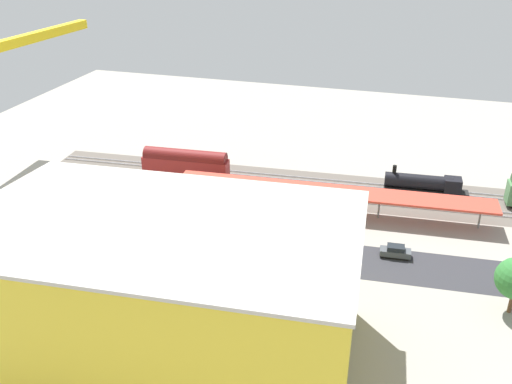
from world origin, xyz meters
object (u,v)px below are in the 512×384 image
Objects in this scene: street_tree_4 at (96,212)px; parked_car_0 at (395,252)px; platform_canopy_near at (332,192)px; parked_car_3 at (241,229)px; freight_coach_far at (186,164)px; parked_car_5 at (146,216)px; street_tree_3 at (62,208)px; street_tree_2 at (182,229)px; locomotive at (427,185)px; box_truck_0 at (106,245)px; construction_building at (163,291)px; parked_car_6 at (105,209)px; parked_car_4 at (192,222)px; street_tree_1 at (317,244)px; parked_car_1 at (339,243)px; parked_car_2 at (288,234)px; traffic_light at (253,205)px.

parked_car_0 is at bearing -169.06° from street_tree_4.
platform_canopy_near is 11.63× the size of parked_car_3.
freight_coach_far is 4.02× the size of parked_car_5.
street_tree_4 reaches higher than street_tree_3.
street_tree_2 is at bearing 15.96° from parked_car_0.
parked_car_5 is 0.60× the size of street_tree_2.
locomotive is 3.60× the size of parked_car_5.
construction_building is at bearing 136.66° from box_truck_0.
street_tree_4 is (19.99, -19.05, -3.09)m from construction_building.
parked_car_5 is at bearing 89.28° from freight_coach_far.
parked_car_6 is (7.85, 15.97, -2.47)m from freight_coach_far.
parked_car_0 is at bearing 179.96° from parked_car_6.
parked_car_6 is (15.67, -0.10, -0.04)m from parked_car_4.
parked_car_4 is at bearing -144.68° from street_tree_4.
freight_coach_far reaches higher than parked_car_6.
street_tree_2 is (19.51, 0.10, -0.77)m from street_tree_1.
street_tree_3 is (2.55, 7.69, 3.68)m from parked_car_6.
locomotive is 3.24× the size of parked_car_0.
street_tree_4 is (3.94, 24.41, 1.89)m from freight_coach_far.
box_truck_0 is at bearing 121.10° from parked_car_6.
parked_car_0 is at bearing 136.72° from platform_canopy_near.
platform_canopy_near is 6.91× the size of street_tree_4.
street_tree_4 is (35.18, 8.59, 4.30)m from parked_car_1.
street_tree_4 is (47.20, 31.03, 3.35)m from locomotive.
construction_building reaches higher than street_tree_1.
parked_car_0 is 0.60× the size of street_tree_4.
parked_car_1 reaches higher than parked_car_6.
platform_canopy_near is 11.20× the size of parked_car_6.
parked_car_2 is at bearing -178.85° from parked_car_6.
parked_car_2 is 0.45× the size of box_truck_0.
street_tree_1 is (1.88, 8.57, 4.48)m from parked_car_1.
street_tree_1 is at bearing 77.65° from parked_car_1.
parked_car_4 is at bearing -157.39° from street_tree_3.
freight_coach_far is 2.47× the size of traffic_light.
street_tree_1 reaches higher than parked_car_1.
parked_car_0 reaches higher than parked_car_4.
street_tree_2 reaches higher than locomotive.
freight_coach_far is 1.71× the size of box_truck_0.
parked_car_1 is 39.08m from parked_car_6.
parked_car_3 is at bearing -156.67° from street_tree_4.
street_tree_1 reaches higher than parked_car_0.
parked_car_0 is at bearing -171.28° from street_tree_3.
locomotive is 34.17m from street_tree_1.
parked_car_0 is (3.73, 22.63, -0.93)m from locomotive.
street_tree_4 is (-3.90, 8.44, 4.36)m from parked_car_6.
parked_car_1 is at bearing -179.18° from parked_car_5.
platform_canopy_near is at bearing -73.88° from parked_car_1.
street_tree_4 is at bearing 33.32° from locomotive.
street_tree_1 is (-21.54, 8.31, 4.51)m from parked_car_4.
street_tree_3 reaches higher than box_truck_0.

